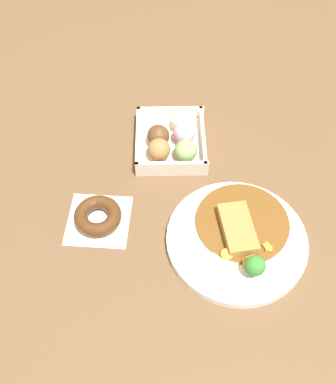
# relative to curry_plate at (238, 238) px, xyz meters

# --- Properties ---
(ground_plane) EXTENTS (1.60, 1.60, 0.00)m
(ground_plane) POSITION_rel_curry_plate_xyz_m (0.14, 0.06, -0.01)
(ground_plane) COLOR brown
(curry_plate) EXTENTS (0.29, 0.29, 0.07)m
(curry_plate) POSITION_rel_curry_plate_xyz_m (0.00, 0.00, 0.00)
(curry_plate) COLOR white
(curry_plate) RESTS_ON ground_plane
(donut_box) EXTENTS (0.18, 0.16, 0.06)m
(donut_box) POSITION_rel_curry_plate_xyz_m (0.26, 0.13, 0.01)
(donut_box) COLOR beige
(donut_box) RESTS_ON ground_plane
(chocolate_ring_donut) EXTENTS (0.14, 0.14, 0.03)m
(chocolate_ring_donut) POSITION_rel_curry_plate_xyz_m (0.06, 0.29, 0.00)
(chocolate_ring_donut) COLOR white
(chocolate_ring_donut) RESTS_ON ground_plane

